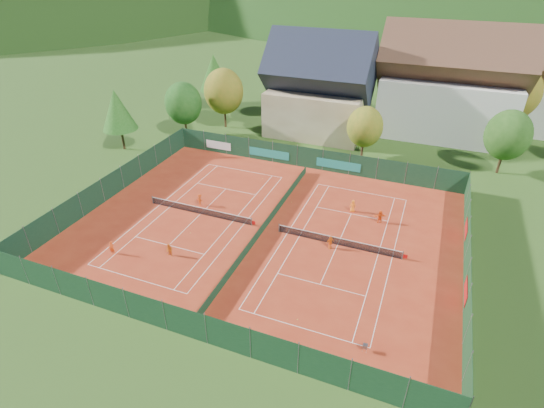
% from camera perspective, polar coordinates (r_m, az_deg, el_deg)
% --- Properties ---
extents(ground, '(600.00, 600.00, 0.00)m').
position_cam_1_polar(ground, '(45.87, -0.92, -3.36)').
color(ground, '#284A17').
rests_on(ground, ground).
extents(clay_pad, '(40.00, 32.00, 0.01)m').
position_cam_1_polar(clay_pad, '(45.85, -0.92, -3.33)').
color(clay_pad, '#A32F18').
rests_on(clay_pad, ground).
extents(court_markings_left, '(11.03, 23.83, 0.00)m').
position_cam_1_polar(court_markings_left, '(48.99, -9.61, -1.34)').
color(court_markings_left, white).
rests_on(court_markings_left, ground).
extents(court_markings_right, '(11.03, 23.83, 0.00)m').
position_cam_1_polar(court_markings_right, '(43.95, 8.81, -5.46)').
color(court_markings_right, white).
rests_on(court_markings_right, ground).
extents(tennis_net_left, '(13.30, 0.10, 1.02)m').
position_cam_1_polar(tennis_net_left, '(48.66, -9.50, -0.88)').
color(tennis_net_left, '#59595B').
rests_on(tennis_net_left, ground).
extents(tennis_net_right, '(13.30, 0.10, 1.02)m').
position_cam_1_polar(tennis_net_right, '(43.64, 9.06, -4.97)').
color(tennis_net_right, '#59595B').
rests_on(tennis_net_right, ground).
extents(court_divider, '(0.03, 28.80, 1.00)m').
position_cam_1_polar(court_divider, '(45.58, -0.93, -2.82)').
color(court_divider, '#13341F').
rests_on(court_divider, ground).
extents(fence_north, '(40.00, 0.10, 3.00)m').
position_cam_1_polar(fence_north, '(58.45, 4.67, 6.21)').
color(fence_north, '#13351F').
rests_on(fence_north, ground).
extents(fence_south, '(40.00, 0.04, 3.00)m').
position_cam_1_polar(fence_south, '(34.14, -11.62, -15.36)').
color(fence_south, '#12331B').
rests_on(fence_south, ground).
extents(fence_west, '(0.04, 32.00, 3.00)m').
position_cam_1_polar(fence_west, '(54.89, -20.64, 2.51)').
color(fence_west, '#12321F').
rests_on(fence_west, ground).
extents(fence_east, '(0.09, 32.00, 3.00)m').
position_cam_1_polar(fence_east, '(42.97, 24.77, -6.91)').
color(fence_east, '#123319').
rests_on(fence_east, ground).
extents(chalet, '(16.20, 12.00, 16.00)m').
position_cam_1_polar(chalet, '(69.98, 6.39, 14.85)').
color(chalet, beige).
rests_on(chalet, ground).
extents(hotel_block_a, '(21.60, 11.00, 17.25)m').
position_cam_1_polar(hotel_block_a, '(73.31, 22.67, 14.09)').
color(hotel_block_a, silver).
rests_on(hotel_block_a, ground).
extents(hotel_block_b, '(17.28, 10.00, 15.50)m').
position_cam_1_polar(hotel_block_b, '(82.68, 32.54, 12.84)').
color(hotel_block_b, silver).
rests_on(hotel_block_b, ground).
extents(tree_west_front, '(5.72, 5.72, 8.69)m').
position_cam_1_polar(tree_west_front, '(69.13, -11.85, 13.12)').
color(tree_west_front, '#4C361B').
rests_on(tree_west_front, ground).
extents(tree_west_mid, '(6.44, 6.44, 9.78)m').
position_cam_1_polar(tree_west_mid, '(71.90, -6.52, 14.82)').
color(tree_west_mid, '#462F19').
rests_on(tree_west_mid, ground).
extents(tree_west_back, '(5.60, 5.60, 10.00)m').
position_cam_1_polar(tree_west_back, '(81.30, -7.78, 17.12)').
color(tree_west_back, '#452818').
rests_on(tree_west_back, ground).
extents(tree_center, '(5.01, 5.01, 7.60)m').
position_cam_1_polar(tree_center, '(61.34, 12.38, 10.10)').
color(tree_center, '#4D2F1B').
rests_on(tree_center, ground).
extents(tree_east_front, '(5.72, 5.72, 8.69)m').
position_cam_1_polar(tree_east_front, '(63.08, 29.15, 8.10)').
color(tree_east_front, '#402B16').
rests_on(tree_east_front, ground).
extents(tree_west_side, '(5.04, 5.04, 9.00)m').
position_cam_1_polar(tree_west_side, '(66.43, -20.10, 11.80)').
color(tree_west_side, '#402E16').
rests_on(tree_west_side, ground).
extents(tree_east_back, '(7.15, 7.15, 10.86)m').
position_cam_1_polar(tree_east_back, '(78.16, 30.06, 12.80)').
color(tree_east_back, '#4A2B1A').
rests_on(tree_east_back, ground).
extents(mountain_backdrop, '(820.00, 530.00, 242.00)m').
position_cam_1_polar(mountain_backdrop, '(276.64, 24.69, 14.58)').
color(mountain_backdrop, black).
rests_on(mountain_backdrop, ground).
extents(ball_hopper, '(0.34, 0.34, 0.80)m').
position_cam_1_polar(ball_hopper, '(33.96, 12.41, -18.15)').
color(ball_hopper, slate).
rests_on(ball_hopper, ground).
extents(loose_ball_0, '(0.07, 0.07, 0.07)m').
position_cam_1_polar(loose_ball_0, '(45.96, -10.92, -3.85)').
color(loose_ball_0, '#CCD833').
rests_on(loose_ball_0, ground).
extents(loose_ball_1, '(0.07, 0.07, 0.07)m').
position_cam_1_polar(loose_ball_1, '(35.80, 3.44, -15.24)').
color(loose_ball_1, '#CCD833').
rests_on(loose_ball_1, ground).
extents(loose_ball_2, '(0.07, 0.07, 0.07)m').
position_cam_1_polar(loose_ball_2, '(50.59, 2.61, 0.26)').
color(loose_ball_2, '#CCD833').
rests_on(loose_ball_2, ground).
extents(loose_ball_3, '(0.07, 0.07, 0.07)m').
position_cam_1_polar(loose_ball_3, '(55.83, -1.28, 3.43)').
color(loose_ball_3, '#CCD833').
rests_on(loose_ball_3, ground).
extents(loose_ball_4, '(0.07, 0.07, 0.07)m').
position_cam_1_polar(loose_ball_4, '(43.44, 13.31, -6.47)').
color(loose_ball_4, '#CCD833').
rests_on(loose_ball_4, ground).
extents(player_left_near, '(0.59, 0.45, 1.44)m').
position_cam_1_polar(player_left_near, '(44.74, -20.73, -5.53)').
color(player_left_near, '#E84A14').
rests_on(player_left_near, ground).
extents(player_left_mid, '(0.76, 0.64, 1.39)m').
position_cam_1_polar(player_left_mid, '(42.79, -13.62, -6.06)').
color(player_left_mid, orange).
rests_on(player_left_mid, ground).
extents(player_left_far, '(1.02, 0.68, 1.47)m').
position_cam_1_polar(player_left_far, '(50.34, -9.68, 0.57)').
color(player_left_far, '#D64213').
rests_on(player_left_far, ground).
extents(player_right_near, '(0.86, 0.86, 1.47)m').
position_cam_1_polar(player_right_near, '(42.98, 7.84, -5.11)').
color(player_right_near, orange).
rests_on(player_right_near, ground).
extents(player_right_far_a, '(0.79, 0.57, 1.49)m').
position_cam_1_polar(player_right_far_a, '(49.26, 10.81, -0.27)').
color(player_right_far_a, orange).
rests_on(player_right_far_a, ground).
extents(player_right_far_b, '(1.46, 0.95, 1.51)m').
position_cam_1_polar(player_right_far_b, '(47.96, 14.32, -1.65)').
color(player_right_far_b, '#F65715').
rests_on(player_right_far_b, ground).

